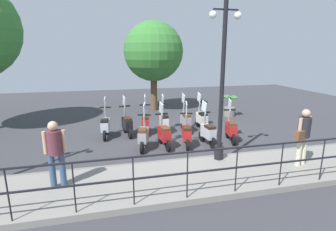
# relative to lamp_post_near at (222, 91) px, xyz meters

# --- Properties ---
(ground_plane) EXTENTS (28.00, 28.00, 0.00)m
(ground_plane) POSITION_rel_lamp_post_near_xyz_m (2.40, 0.41, -2.16)
(ground_plane) COLOR #38383D
(promenade_walkway) EXTENTS (2.20, 20.00, 0.15)m
(promenade_walkway) POSITION_rel_lamp_post_near_xyz_m (-0.75, 0.41, -2.08)
(promenade_walkway) COLOR gray
(promenade_walkway) RESTS_ON ground_plane
(fence_railing) EXTENTS (0.04, 16.03, 1.07)m
(fence_railing) POSITION_rel_lamp_post_near_xyz_m (-1.80, 0.41, -1.27)
(fence_railing) COLOR black
(fence_railing) RESTS_ON promenade_walkway
(lamp_post_near) EXTENTS (0.26, 0.90, 4.51)m
(lamp_post_near) POSITION_rel_lamp_post_near_xyz_m (0.00, 0.00, 0.00)
(lamp_post_near) COLOR black
(lamp_post_near) RESTS_ON promenade_walkway
(pedestrian_with_bag) EXTENTS (0.43, 0.62, 1.59)m
(pedestrian_with_bag) POSITION_rel_lamp_post_near_xyz_m (-0.93, -2.02, -1.08)
(pedestrian_with_bag) COLOR beige
(pedestrian_with_bag) RESTS_ON promenade_walkway
(pedestrian_distant) EXTENTS (0.33, 0.49, 1.59)m
(pedestrian_distant) POSITION_rel_lamp_post_near_xyz_m (-0.64, 4.32, -1.08)
(pedestrian_distant) COLOR #384C70
(pedestrian_distant) RESTS_ON promenade_walkway
(tree_distant) EXTENTS (3.21, 3.21, 4.84)m
(tree_distant) POSITION_rel_lamp_post_near_xyz_m (7.66, 0.49, 1.07)
(tree_distant) COLOR brown
(tree_distant) RESTS_ON ground_plane
(potted_palm) EXTENTS (1.06, 0.66, 1.05)m
(potted_palm) POSITION_rel_lamp_post_near_xyz_m (5.37, -3.01, -1.71)
(potted_palm) COLOR slate
(potted_palm) RESTS_ON ground_plane
(scooter_near_0) EXTENTS (1.22, 0.49, 1.54)m
(scooter_near_0) POSITION_rel_lamp_post_near_xyz_m (1.73, -1.25, -1.67)
(scooter_near_0) COLOR black
(scooter_near_0) RESTS_ON ground_plane
(scooter_near_1) EXTENTS (1.23, 0.44, 1.54)m
(scooter_near_1) POSITION_rel_lamp_post_near_xyz_m (1.54, -0.27, -1.67)
(scooter_near_1) COLOR black
(scooter_near_1) RESTS_ON ground_plane
(scooter_near_2) EXTENTS (1.22, 0.50, 1.54)m
(scooter_near_2) POSITION_rel_lamp_post_near_xyz_m (1.56, 0.50, -1.67)
(scooter_near_2) COLOR black
(scooter_near_2) RESTS_ON ground_plane
(scooter_near_3) EXTENTS (1.23, 0.44, 1.54)m
(scooter_near_3) POSITION_rel_lamp_post_near_xyz_m (1.69, 1.27, -1.67)
(scooter_near_3) COLOR black
(scooter_near_3) RESTS_ON ground_plane
(scooter_near_4) EXTENTS (1.20, 0.54, 1.54)m
(scooter_near_4) POSITION_rel_lamp_post_near_xyz_m (1.69, 1.98, -1.67)
(scooter_near_4) COLOR black
(scooter_near_4) RESTS_ON ground_plane
(scooter_far_0) EXTENTS (1.23, 0.44, 1.54)m
(scooter_far_0) POSITION_rel_lamp_post_near_xyz_m (3.41, -0.74, -1.67)
(scooter_far_0) COLOR black
(scooter_far_0) RESTS_ON ground_plane
(scooter_far_1) EXTENTS (1.23, 0.44, 1.54)m
(scooter_far_1) POSITION_rel_lamp_post_near_xyz_m (3.33, -0.01, -1.67)
(scooter_far_1) COLOR black
(scooter_far_1) RESTS_ON ground_plane
(scooter_far_2) EXTENTS (1.23, 0.44, 1.54)m
(scooter_far_2) POSITION_rel_lamp_post_near_xyz_m (3.37, 0.89, -1.67)
(scooter_far_2) COLOR black
(scooter_far_2) RESTS_ON ground_plane
(scooter_far_3) EXTENTS (1.23, 0.46, 1.54)m
(scooter_far_3) POSITION_rel_lamp_post_near_xyz_m (3.38, 1.65, -1.67)
(scooter_far_3) COLOR black
(scooter_far_3) RESTS_ON ground_plane
(scooter_far_4) EXTENTS (1.23, 0.47, 1.54)m
(scooter_far_4) POSITION_rel_lamp_post_near_xyz_m (3.31, 2.39, -1.67)
(scooter_far_4) COLOR black
(scooter_far_4) RESTS_ON ground_plane
(scooter_far_5) EXTENTS (1.23, 0.44, 1.54)m
(scooter_far_5) POSITION_rel_lamp_post_near_xyz_m (3.27, 3.21, -1.67)
(scooter_far_5) COLOR black
(scooter_far_5) RESTS_ON ground_plane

